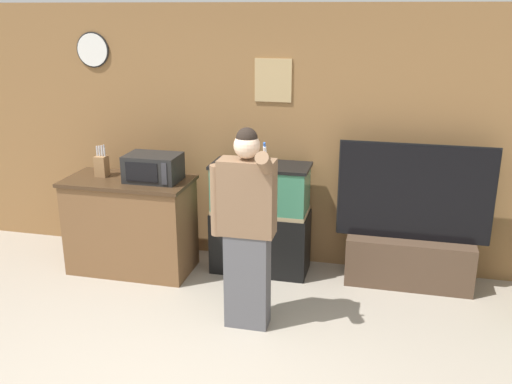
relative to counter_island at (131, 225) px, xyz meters
The scene contains 7 objects.
wall_back_paneled 1.55m from the counter_island, 28.21° to the left, with size 10.00×0.08×2.60m.
counter_island is the anchor object (origin of this frame).
microwave 0.66m from the counter_island, ahead, with size 0.51×0.37×0.26m.
knife_block 0.66m from the counter_island, behind, with size 0.11×0.11×0.31m.
aquarium_on_stand 1.30m from the counter_island, 12.53° to the left, with size 0.96×0.44×1.11m.
tv_on_stand 2.74m from the counter_island, ahead, with size 1.42×0.40×1.38m.
person_standing 1.64m from the counter_island, 29.04° to the right, with size 0.53×0.40×1.69m.
Camera 1 is at (1.30, -2.96, 2.55)m, focal length 40.00 mm.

